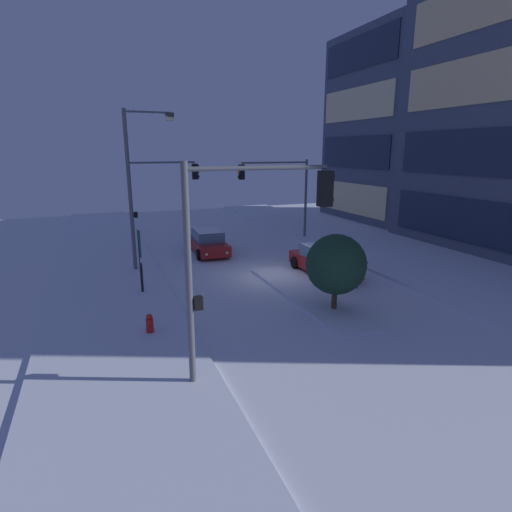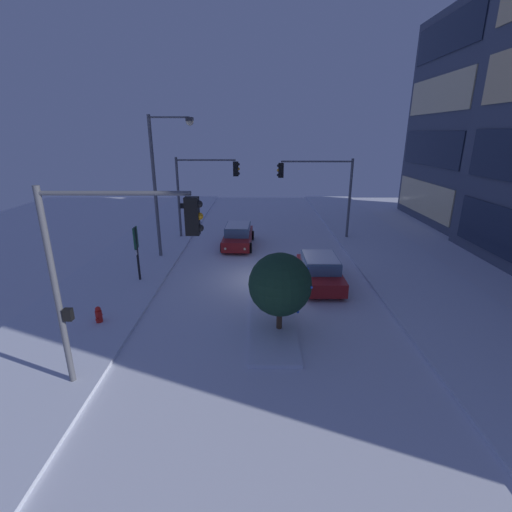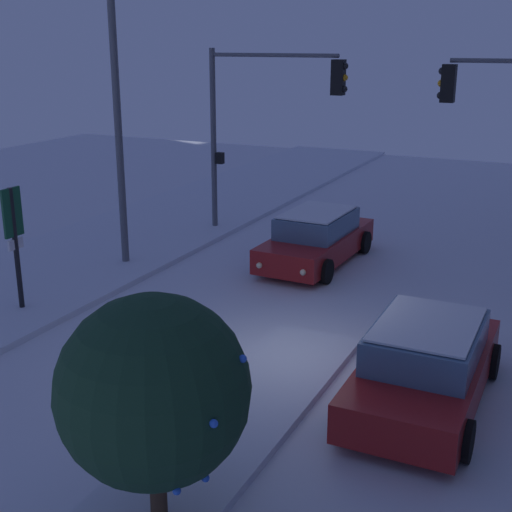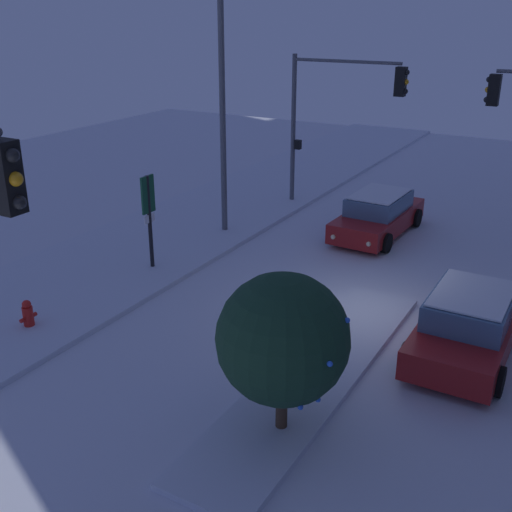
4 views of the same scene
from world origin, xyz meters
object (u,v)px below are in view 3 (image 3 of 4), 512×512
object	(u,v)px
traffic_light_corner_near_left	(263,109)
street_lamp_arched	(136,68)
decorated_tree_median	(153,391)
parking_info_sign	(14,234)
car_near	(317,238)
car_far	(425,365)

from	to	relation	value
traffic_light_corner_near_left	street_lamp_arched	xyz separation A→B (m)	(4.48, -1.48, 1.36)
decorated_tree_median	traffic_light_corner_near_left	bearing A→B (deg)	-160.31
parking_info_sign	car_near	bearing A→B (deg)	53.12
street_lamp_arched	parking_info_sign	bearing A→B (deg)	-102.09
car_far	street_lamp_arched	world-z (taller)	street_lamp_arched
traffic_light_corner_near_left	parking_info_sign	bearing A→B (deg)	-104.60
parking_info_sign	decorated_tree_median	distance (m)	8.54
car_near	decorated_tree_median	world-z (taller)	decorated_tree_median
street_lamp_arched	decorated_tree_median	world-z (taller)	street_lamp_arched
street_lamp_arched	parking_info_sign	size ratio (longest dim) A/B	2.85
parking_info_sign	decorated_tree_median	bearing A→B (deg)	-35.68
car_near	decorated_tree_median	xyz separation A→B (m)	(11.41, 2.20, 1.27)
street_lamp_arched	decorated_tree_median	xyz separation A→B (m)	(8.89, 6.27, -3.39)
traffic_light_corner_near_left	car_far	bearing A→B (deg)	-50.50
car_far	traffic_light_corner_near_left	world-z (taller)	traffic_light_corner_near_left
car_far	traffic_light_corner_near_left	xyz separation A→B (m)	(-8.62, -7.10, 3.29)
traffic_light_corner_near_left	street_lamp_arched	distance (m)	4.91
decorated_tree_median	street_lamp_arched	bearing A→B (deg)	-144.82
car_near	parking_info_sign	xyz separation A→B (m)	(6.48, -4.78, 1.17)
traffic_light_corner_near_left	parking_info_sign	world-z (taller)	traffic_light_corner_near_left
car_far	street_lamp_arched	xyz separation A→B (m)	(-4.14, -8.59, 4.66)
car_near	traffic_light_corner_near_left	size ratio (longest dim) A/B	0.82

